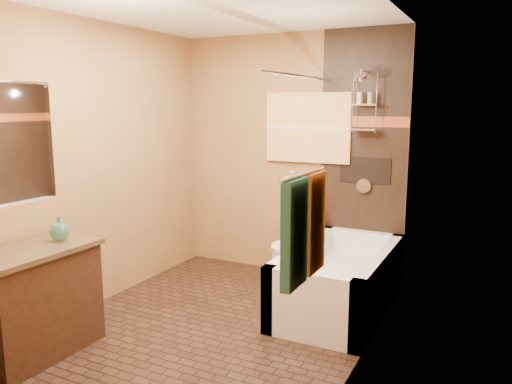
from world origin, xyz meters
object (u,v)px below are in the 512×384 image
Objects in this scene: bathtub at (339,285)px; toilet at (296,244)px; sunset_painting at (308,128)px; vanity at (33,301)px.

bathtub is 0.78m from toilet.
bathtub is (0.60, -0.73, -1.33)m from sunset_painting.
bathtub is at bearing -50.39° from sunset_painting.
bathtub is 2.46m from vanity.
sunset_painting is 1.63m from bathtub.
toilet is (-0.60, 0.46, 0.17)m from bathtub.
sunset_painting reaches higher than toilet.
bathtub is 1.93× the size of toilet.
sunset_painting is 0.60× the size of bathtub.
vanity is (-1.12, -2.21, 0.00)m from toilet.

